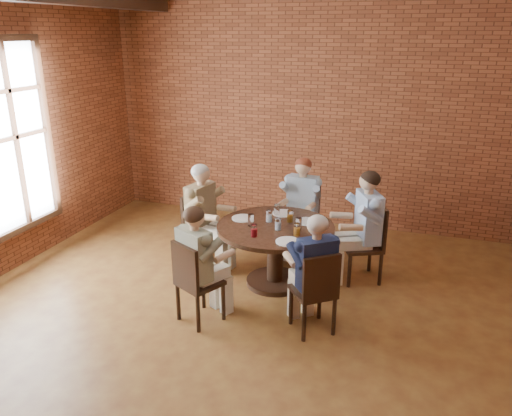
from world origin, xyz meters
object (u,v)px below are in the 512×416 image
(chair_c, at_px, (200,227))
(diner_e, at_px, (314,274))
(diner_d, at_px, (199,265))
(chair_a, at_px, (369,240))
(diner_c, at_px, (205,217))
(chair_b, at_px, (303,216))
(chair_e, at_px, (316,290))
(dining_table, at_px, (275,243))
(chair_d, at_px, (194,280))
(diner_a, at_px, (363,227))
(smartphone, at_px, (285,239))
(diner_b, at_px, (301,207))

(chair_c, relative_size, diner_e, 0.75)
(diner_d, xyz_separation_m, diner_e, (1.14, 0.19, -0.01))
(chair_a, bearing_deg, diner_c, -107.73)
(chair_b, height_order, chair_e, chair_b)
(chair_a, relative_size, diner_c, 0.71)
(dining_table, bearing_deg, chair_d, -117.00)
(diner_a, height_order, smartphone, diner_a)
(chair_b, xyz_separation_m, diner_c, (-1.06, -0.85, 0.16))
(diner_c, relative_size, diner_d, 1.05)
(diner_d, relative_size, diner_e, 1.01)
(chair_d, bearing_deg, diner_d, -90.00)
(diner_e, bearing_deg, chair_d, -25.48)
(chair_b, xyz_separation_m, smartphone, (0.15, -1.43, 0.25))
(chair_b, xyz_separation_m, diner_b, (-0.01, -0.08, 0.15))
(diner_c, xyz_separation_m, diner_d, (0.48, -1.22, -0.03))
(diner_c, bearing_deg, chair_e, -110.93)
(chair_c, distance_m, diner_e, 2.00)
(dining_table, distance_m, diner_a, 1.05)
(diner_c, bearing_deg, chair_b, -39.06)
(dining_table, xyz_separation_m, diner_b, (0.07, 0.98, 0.13))
(dining_table, relative_size, diner_d, 1.08)
(diner_c, bearing_deg, dining_table, -90.00)
(diner_a, relative_size, diner_e, 1.09)
(chair_d, height_order, diner_d, diner_d)
(chair_e, xyz_separation_m, smartphone, (-0.46, 0.51, 0.27))
(chair_b, height_order, diner_d, diner_d)
(chair_d, bearing_deg, diner_a, -107.43)
(chair_c, xyz_separation_m, chair_e, (1.75, -1.10, -0.02))
(chair_c, height_order, smartphone, chair_c)
(diner_b, xyz_separation_m, diner_e, (0.56, -1.80, -0.03))
(diner_d, bearing_deg, smartphone, -111.92)
(chair_b, relative_size, chair_c, 0.99)
(diner_b, bearing_deg, diner_c, -140.09)
(chair_b, distance_m, diner_b, 0.17)
(diner_e, bearing_deg, chair_e, 90.00)
(chair_d, xyz_separation_m, diner_e, (1.17, 0.25, 0.13))
(chair_d, bearing_deg, chair_c, -40.92)
(chair_c, bearing_deg, diner_d, -143.27)
(chair_c, bearing_deg, chair_b, -41.75)
(chair_e, bearing_deg, diner_e, -90.00)
(diner_b, relative_size, diner_e, 1.05)
(chair_d, relative_size, diner_e, 0.72)
(chair_a, xyz_separation_m, chair_c, (-2.09, -0.25, -0.01))
(chair_b, relative_size, smartphone, 7.04)
(chair_d, bearing_deg, diner_b, -79.59)
(dining_table, xyz_separation_m, diner_e, (0.63, -0.81, 0.09))
(chair_b, bearing_deg, diner_c, -137.43)
(chair_e, relative_size, diner_e, 0.71)
(chair_a, relative_size, diner_b, 0.73)
(diner_c, bearing_deg, smartphone, -103.49)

